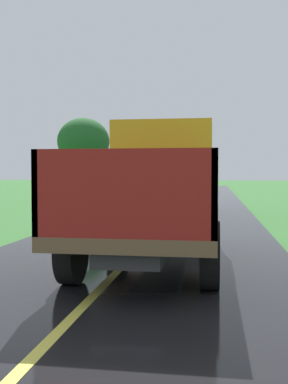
% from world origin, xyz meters
% --- Properties ---
extents(banana_truck_near, '(2.38, 5.82, 2.80)m').
position_xyz_m(banana_truck_near, '(0.54, 10.85, 1.46)').
color(banana_truck_near, '#2D2D30').
rests_on(banana_truck_near, road_surface).
extents(banana_truck_far, '(2.38, 5.81, 2.80)m').
position_xyz_m(banana_truck_far, '(0.26, 21.61, 1.47)').
color(banana_truck_far, '#2D2D30').
rests_on(banana_truck_far, road_surface).
extents(roadside_tree_near_left, '(3.14, 3.14, 5.05)m').
position_xyz_m(roadside_tree_near_left, '(-6.19, 28.54, 3.62)').
color(roadside_tree_near_left, '#4C3823').
rests_on(roadside_tree_near_left, ground).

